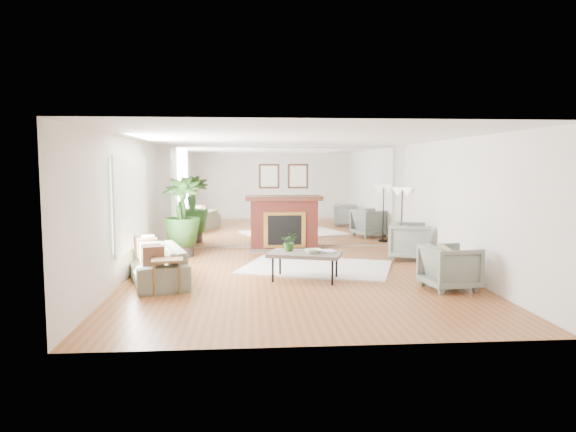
{
  "coord_description": "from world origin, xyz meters",
  "views": [
    {
      "loc": [
        -0.85,
        -8.98,
        1.99
      ],
      "look_at": [
        -0.11,
        0.6,
        1.06
      ],
      "focal_mm": 32.0,
      "sensor_mm": 36.0,
      "label": 1
    }
  ],
  "objects": [
    {
      "name": "potted_ficus",
      "position": [
        -2.32,
        2.37,
        0.94
      ],
      "size": [
        0.9,
        0.9,
        1.75
      ],
      "color": "#2A251F",
      "rests_on": "ground"
    },
    {
      "name": "area_rug",
      "position": [
        0.47,
        0.87,
        0.01
      ],
      "size": [
        3.29,
        2.8,
        0.03
      ],
      "primitive_type": "cube",
      "rotation": [
        0.0,
        0.0,
        -0.33
      ],
      "color": "silver",
      "rests_on": "ground"
    },
    {
      "name": "coffee_table",
      "position": [
        0.13,
        -0.21,
        0.45
      ],
      "size": [
        1.4,
        1.06,
        0.5
      ],
      "rotation": [
        0.0,
        0.0,
        -0.31
      ],
      "color": "#60554B",
      "rests_on": "ground"
    },
    {
      "name": "side_table",
      "position": [
        -2.13,
        -0.92,
        0.46
      ],
      "size": [
        0.55,
        0.55,
        0.55
      ],
      "rotation": [
        0.0,
        0.0,
        0.14
      ],
      "color": "brown",
      "rests_on": "ground"
    },
    {
      "name": "book",
      "position": [
        0.45,
        -0.18,
        0.51
      ],
      "size": [
        0.26,
        0.32,
        0.02
      ],
      "primitive_type": "imported",
      "rotation": [
        0.0,
        0.0,
        0.17
      ],
      "color": "brown",
      "rests_on": "coffee_table"
    },
    {
      "name": "window_panel",
      "position": [
        -2.96,
        0.4,
        1.35
      ],
      "size": [
        0.04,
        2.4,
        1.5
      ],
      "primitive_type": "cube",
      "color": "#B2E09E",
      "rests_on": "wall_left"
    },
    {
      "name": "wall_back",
      "position": [
        0.0,
        3.49,
        1.25
      ],
      "size": [
        6.0,
        0.02,
        2.5
      ],
      "primitive_type": "cube",
      "color": "silver",
      "rests_on": "ground"
    },
    {
      "name": "ground",
      "position": [
        0.0,
        0.0,
        0.0
      ],
      "size": [
        7.0,
        7.0,
        0.0
      ],
      "primitive_type": "plane",
      "color": "brown",
      "rests_on": "ground"
    },
    {
      "name": "sofa",
      "position": [
        -2.45,
        -0.08,
        0.3
      ],
      "size": [
        1.39,
        2.23,
        0.61
      ],
      "primitive_type": "imported",
      "rotation": [
        0.0,
        0.0,
        -1.27
      ],
      "color": "slate",
      "rests_on": "ground"
    },
    {
      "name": "mirror_panel",
      "position": [
        0.0,
        3.47,
        1.25
      ],
      "size": [
        5.4,
        0.04,
        2.4
      ],
      "primitive_type": "cube",
      "color": "silver",
      "rests_on": "wall_back"
    },
    {
      "name": "armchair_front",
      "position": [
        2.4,
        -1.02,
        0.36
      ],
      "size": [
        0.9,
        0.88,
        0.72
      ],
      "primitive_type": "imported",
      "rotation": [
        0.0,
        0.0,
        1.71
      ],
      "color": "gray",
      "rests_on": "ground"
    },
    {
      "name": "fireplace",
      "position": [
        0.0,
        3.26,
        0.66
      ],
      "size": [
        1.85,
        0.83,
        2.05
      ],
      "color": "maroon",
      "rests_on": "ground"
    },
    {
      "name": "tabletop_plant",
      "position": [
        -0.13,
        -0.02,
        0.66
      ],
      "size": [
        0.32,
        0.28,
        0.33
      ],
      "primitive_type": "imported",
      "rotation": [
        0.0,
        0.0,
        -0.09
      ],
      "color": "#325D22",
      "rests_on": "coffee_table"
    },
    {
      "name": "wall_right",
      "position": [
        2.99,
        0.0,
        1.25
      ],
      "size": [
        0.02,
        7.0,
        2.5
      ],
      "primitive_type": "cube",
      "color": "silver",
      "rests_on": "ground"
    },
    {
      "name": "floor_lamp",
      "position": [
        2.7,
        2.63,
        1.28
      ],
      "size": [
        0.49,
        0.27,
        1.5
      ],
      "color": "black",
      "rests_on": "ground"
    },
    {
      "name": "armchair_back",
      "position": [
        2.6,
        1.65,
        0.4
      ],
      "size": [
        1.11,
        1.09,
        0.79
      ],
      "primitive_type": "imported",
      "rotation": [
        0.0,
        0.0,
        1.23
      ],
      "color": "gray",
      "rests_on": "ground"
    },
    {
      "name": "fruit_bowl",
      "position": [
        0.25,
        -0.3,
        0.53
      ],
      "size": [
        0.32,
        0.32,
        0.07
      ],
      "primitive_type": "imported",
      "rotation": [
        0.0,
        0.0,
        0.11
      ],
      "color": "brown",
      "rests_on": "coffee_table"
    },
    {
      "name": "wall_left",
      "position": [
        -2.99,
        0.0,
        1.25
      ],
      "size": [
        0.02,
        7.0,
        2.5
      ],
      "primitive_type": "cube",
      "color": "silver",
      "rests_on": "ground"
    }
  ]
}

